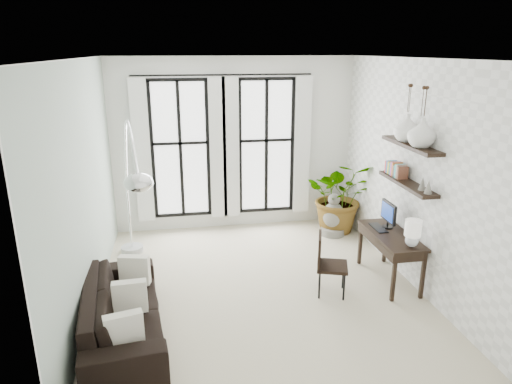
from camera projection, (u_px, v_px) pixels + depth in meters
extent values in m
plane|color=beige|center=(258.00, 287.00, 6.64)|extent=(5.00, 5.00, 0.00)
plane|color=white|center=(258.00, 58.00, 5.68)|extent=(5.00, 5.00, 0.00)
plane|color=#A0B2A4|center=(84.00, 190.00, 5.79)|extent=(0.00, 5.00, 5.00)
plane|color=white|center=(412.00, 174.00, 6.53)|extent=(0.00, 5.00, 5.00)
plane|color=white|center=(234.00, 145.00, 8.51)|extent=(4.50, 0.00, 4.50)
cube|color=white|center=(180.00, 150.00, 8.33)|extent=(1.00, 0.02, 2.50)
cube|color=white|center=(142.00, 152.00, 8.13)|extent=(0.30, 0.04, 2.60)
cube|color=white|center=(218.00, 150.00, 8.35)|extent=(0.30, 0.04, 2.60)
cube|color=white|center=(266.00, 147.00, 8.60)|extent=(1.00, 0.02, 2.50)
cube|color=white|center=(231.00, 149.00, 8.39)|extent=(0.30, 0.04, 2.60)
cube|color=white|center=(302.00, 147.00, 8.61)|extent=(0.30, 0.04, 2.60)
cylinder|color=black|center=(223.00, 75.00, 7.98)|extent=(3.20, 0.03, 0.03)
cube|color=black|center=(407.00, 184.00, 6.42)|extent=(0.25, 1.30, 0.05)
cube|color=black|center=(411.00, 145.00, 6.26)|extent=(0.25, 1.30, 0.05)
cube|color=#E93A3F|center=(390.00, 166.00, 6.90)|extent=(0.16, 0.04, 0.18)
cube|color=#336EB3|center=(391.00, 167.00, 6.86)|extent=(0.16, 0.04, 0.18)
cube|color=yellow|center=(393.00, 168.00, 6.82)|extent=(0.16, 0.04, 0.18)
cube|color=#309165|center=(394.00, 168.00, 6.78)|extent=(0.16, 0.04, 0.18)
cube|color=#B34FB8|center=(396.00, 169.00, 6.73)|extent=(0.16, 0.04, 0.18)
cube|color=orange|center=(397.00, 170.00, 6.69)|extent=(0.16, 0.04, 0.18)
cube|color=#535353|center=(398.00, 171.00, 6.65)|extent=(0.16, 0.04, 0.18)
cube|color=#36BFC0|center=(400.00, 171.00, 6.61)|extent=(0.16, 0.04, 0.18)
cube|color=tan|center=(401.00, 172.00, 6.56)|extent=(0.16, 0.04, 0.18)
cube|color=brown|center=(403.00, 173.00, 6.52)|extent=(0.16, 0.04, 0.18)
cone|color=gray|center=(422.00, 184.00, 6.01)|extent=(0.10, 0.10, 0.18)
cone|color=gray|center=(428.00, 187.00, 5.87)|extent=(0.10, 0.10, 0.18)
imported|color=black|center=(123.00, 310.00, 5.45)|extent=(1.12, 2.32, 0.65)
cube|color=silver|center=(124.00, 331.00, 4.75)|extent=(0.40, 0.12, 0.40)
cube|color=silver|center=(130.00, 297.00, 5.41)|extent=(0.40, 0.12, 0.40)
cube|color=silver|center=(135.00, 270.00, 6.07)|extent=(0.40, 0.12, 0.40)
imported|color=#2D7228|center=(340.00, 196.00, 8.50)|extent=(1.48, 1.36, 1.39)
cube|color=black|center=(391.00, 235.00, 6.63)|extent=(0.53, 1.26, 0.04)
cube|color=black|center=(390.00, 241.00, 6.65)|extent=(0.48, 1.20, 0.12)
cube|color=black|center=(394.00, 278.00, 6.15)|extent=(0.05, 0.05, 0.70)
cube|color=black|center=(423.00, 275.00, 6.22)|extent=(0.05, 0.05, 0.70)
cube|color=black|center=(360.00, 243.00, 7.25)|extent=(0.05, 0.05, 0.70)
cube|color=black|center=(385.00, 242.00, 7.32)|extent=(0.05, 0.05, 0.70)
cube|color=black|center=(389.00, 212.00, 6.78)|extent=(0.04, 0.42, 0.30)
cube|color=navy|center=(387.00, 212.00, 6.78)|extent=(0.00, 0.36, 0.24)
cube|color=black|center=(378.00, 228.00, 6.83)|extent=(0.15, 0.40, 0.02)
sphere|color=silver|center=(412.00, 241.00, 6.15)|extent=(0.18, 0.18, 0.18)
cylinder|color=white|center=(413.00, 228.00, 6.09)|extent=(0.22, 0.22, 0.22)
cube|color=black|center=(332.00, 266.00, 6.35)|extent=(0.53, 0.53, 0.05)
cube|color=black|center=(320.00, 250.00, 6.31)|extent=(0.17, 0.41, 0.46)
cylinder|color=black|center=(324.00, 288.00, 6.23)|extent=(0.03, 0.03, 0.39)
cylinder|color=black|center=(347.00, 285.00, 6.29)|extent=(0.03, 0.03, 0.39)
cylinder|color=black|center=(317.00, 276.00, 6.55)|extent=(0.03, 0.03, 0.39)
cylinder|color=black|center=(339.00, 274.00, 6.60)|extent=(0.03, 0.03, 0.39)
cylinder|color=silver|center=(132.00, 249.00, 7.77)|extent=(0.37, 0.37, 0.10)
cylinder|color=silver|center=(130.00, 221.00, 7.62)|extent=(0.04, 0.04, 1.02)
ellipsoid|color=silver|center=(139.00, 183.00, 5.08)|extent=(0.33, 0.33, 0.21)
cylinder|color=gray|center=(332.00, 231.00, 8.50)|extent=(0.45, 0.45, 0.13)
ellipsoid|color=gray|center=(333.00, 215.00, 8.41)|extent=(0.40, 0.40, 0.49)
sphere|color=gray|center=(334.00, 199.00, 8.31)|extent=(0.22, 0.22, 0.22)
imported|color=white|center=(422.00, 133.00, 5.96)|extent=(0.37, 0.37, 0.38)
imported|color=white|center=(407.00, 128.00, 6.33)|extent=(0.37, 0.37, 0.38)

